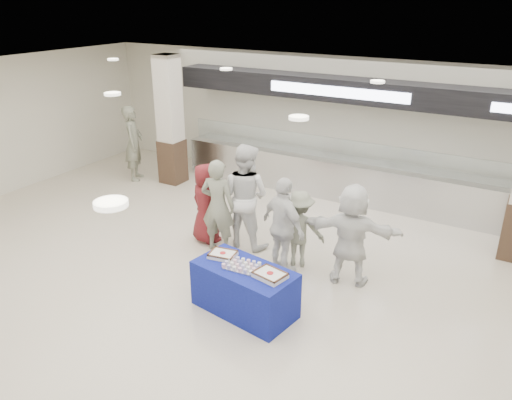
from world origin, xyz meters
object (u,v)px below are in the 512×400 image
Objects in this scene: civilian_maroon at (206,204)px; chef_short at (283,227)px; sheet_cake_left at (223,254)px; chef_tall at (245,196)px; soldier_a at (218,206)px; civilian_white at (351,235)px; sheet_cake_right at (270,275)px; soldier_b at (299,229)px; soldier_bg at (134,143)px; display_table at (245,289)px; cupcake_tray at (241,265)px.

chef_short reaches higher than civilian_maroon.
chef_tall is (-0.68, 1.77, 0.21)m from sheet_cake_left.
soldier_a reaches higher than civilian_white.
civilian_white is (0.61, 1.65, 0.08)m from sheet_cake_right.
soldier_b is (1.55, 0.23, -0.19)m from soldier_a.
soldier_bg reaches higher than civilian_maroon.
display_table is 1.40m from chef_short.
cupcake_tray reaches higher than display_table.
civilian_white is (1.11, 1.61, 0.09)m from cupcake_tray.
chef_tall is 4.73m from soldier_bg.
soldier_b is at bearing -162.45° from civilian_maroon.
civilian_white is at bearing -136.44° from soldier_bg.
soldier_a is at bearing 144.29° from display_table.
civilian_maroon is 1.95m from soldier_b.
display_table is at bearing -14.64° from sheet_cake_left.
sheet_cake_left reaches higher than display_table.
civilian_maroon is at bearing 144.07° from sheet_cake_right.
sheet_cake_right is 2.44m from soldier_a.
soldier_a reaches higher than chef_short.
soldier_b reaches higher than sheet_cake_right.
sheet_cake_right is at bearing -3.68° from cupcake_tray.
soldier_b is (0.13, 1.70, -0.08)m from cupcake_tray.
soldier_bg is (-3.69, 1.99, 0.17)m from civilian_maroon.
chef_tall is 1.26m from chef_short.
chef_tall is at bearing -19.36° from civilian_white.
soldier_a is 1.27× the size of soldier_b.
civilian_white is (0.98, -0.08, 0.17)m from soldier_b.
soldier_a is 1.58m from soldier_b.
chef_tall is at bearing -32.97° from soldier_b.
soldier_b is at bearing 171.70° from chef_tall.
display_table is 0.62m from sheet_cake_right.
sheet_cake_right is 7.04m from soldier_bg.
display_table is 2.52m from civilian_maroon.
sheet_cake_right is at bearing 160.19° from civilian_maroon.
soldier_bg is (-6.62, 2.02, 0.09)m from civilian_white.
cupcake_tray is at bearing 121.27° from chef_tall.
soldier_bg is (-5.51, 3.64, 0.18)m from cupcake_tray.
civilian_maroon is (-1.86, 1.64, 0.42)m from display_table.
chef_short is 1.24× the size of soldier_b.
civilian_maroon is 0.45m from soldier_a.
chef_short is at bearing -174.02° from civilian_maroon.
civilian_maroon is 1.13× the size of soldier_b.
civilian_white is (2.53, 0.15, -0.02)m from soldier_a.
chef_tall is 2.23m from civilian_white.
soldier_b is at bearing -138.44° from soldier_bg.
civilian_white is 6.92m from soldier_bg.
sheet_cake_right is (0.46, -0.04, 0.42)m from display_table.
sheet_cake_left is 0.25× the size of soldier_a.
chef_tall is (0.32, 0.44, 0.11)m from soldier_a.
civilian_maroon is (-1.40, 1.52, -0.00)m from sheet_cake_left.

